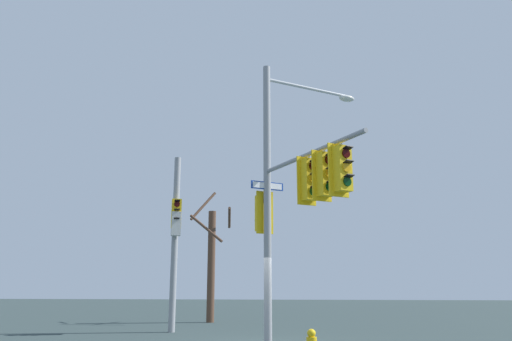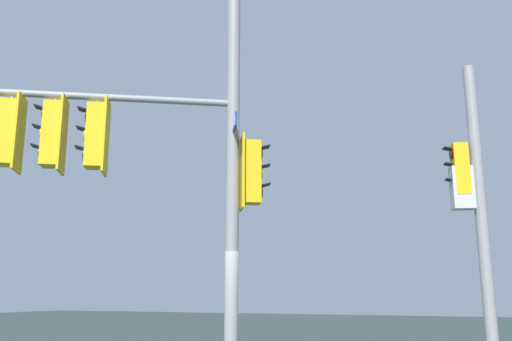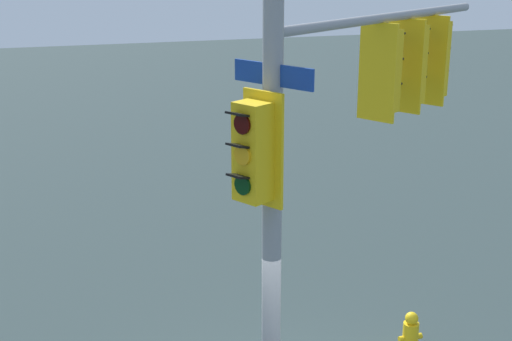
{
  "view_description": "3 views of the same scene",
  "coord_description": "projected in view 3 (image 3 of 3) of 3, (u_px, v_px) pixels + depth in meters",
  "views": [
    {
      "loc": [
        -14.18,
        -1.09,
        1.77
      ],
      "look_at": [
        -0.26,
        0.09,
        5.02
      ],
      "focal_mm": 33.91,
      "sensor_mm": 36.0,
      "label": 1
    },
    {
      "loc": [
        4.42,
        -8.68,
        1.81
      ],
      "look_at": [
        0.75,
        -0.27,
        3.84
      ],
      "focal_mm": 39.06,
      "sensor_mm": 36.0,
      "label": 2
    },
    {
      "loc": [
        2.69,
        7.02,
        5.98
      ],
      "look_at": [
        0.62,
        0.26,
        3.75
      ],
      "focal_mm": 49.62,
      "sensor_mm": 36.0,
      "label": 3
    }
  ],
  "objects": [
    {
      "name": "fire_hydrant",
      "position": [
        410.0,
        335.0,
        10.76
      ],
      "size": [
        0.38,
        0.24,
        0.73
      ],
      "color": "yellow",
      "rests_on": "ground"
    },
    {
      "name": "main_signal_pole_assembly",
      "position": [
        327.0,
        68.0,
        8.68
      ],
      "size": [
        5.99,
        3.53,
        8.59
      ],
      "rotation": [
        0.0,
        0.0,
        3.7
      ],
      "color": "gray",
      "rests_on": "ground"
    }
  ]
}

